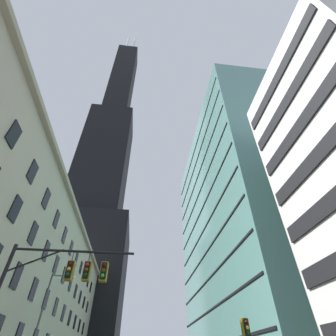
% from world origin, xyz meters
% --- Properties ---
extents(station_building, '(15.32, 68.41, 22.36)m').
position_xyz_m(station_building, '(-18.32, 28.20, 11.16)').
color(station_building, '#B2A88E').
rests_on(station_building, ground).
extents(dark_skyscraper, '(29.73, 29.73, 212.08)m').
position_xyz_m(dark_skyscraper, '(-19.32, 75.36, 61.05)').
color(dark_skyscraper, black).
rests_on(dark_skyscraper, ground).
extents(glass_office_midrise, '(14.52, 37.94, 43.92)m').
position_xyz_m(glass_office_midrise, '(18.21, 27.09, 21.96)').
color(glass_office_midrise, slate).
rests_on(glass_office_midrise, ground).
extents(traffic_signal_mast, '(7.01, 0.63, 7.01)m').
position_xyz_m(traffic_signal_mast, '(-3.94, 2.58, 5.25)').
color(traffic_signal_mast, black).
rests_on(traffic_signal_mast, sidewalk_left).
extents(traffic_light_near_right, '(0.40, 0.63, 3.91)m').
position_xyz_m(traffic_light_near_right, '(7.07, 5.00, 3.29)').
color(traffic_light_near_right, black).
rests_on(traffic_light_near_right, sidewalk_right).
extents(street_lamppost, '(2.48, 0.32, 8.96)m').
position_xyz_m(street_lamppost, '(-8.26, 15.38, 5.40)').
color(street_lamppost, '#47474C').
rests_on(street_lamppost, sidewalk_left).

